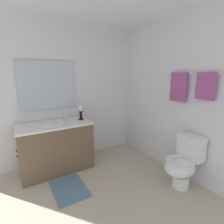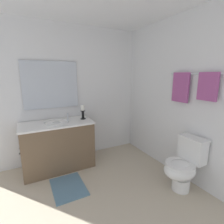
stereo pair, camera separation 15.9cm
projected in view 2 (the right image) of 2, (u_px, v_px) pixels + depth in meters
The scene contains 12 objects.
floor at pixel (101, 214), 1.98m from camera, with size 3.18×2.92×0.02m, color beige.
wall_back at pixel (195, 101), 2.38m from camera, with size 3.18×0.04×2.45m, color white.
wall_left at pixel (65, 95), 3.09m from camera, with size 0.04×2.92×2.45m, color white.
vanity_cabinet at pixel (58, 145), 2.88m from camera, with size 0.58×1.16×0.81m.
sink_basin at pixel (57, 125), 2.80m from camera, with size 0.40×0.40×0.24m.
mirror at pixel (51, 85), 2.91m from camera, with size 0.02×0.91×0.80m, color silver.
candle_holder_tall at pixel (83, 112), 2.99m from camera, with size 0.09×0.09×0.24m.
toilet at pixel (183, 165), 2.32m from camera, with size 0.39×0.54×0.75m.
towel_bar at pixel (195, 74), 2.27m from camera, with size 0.02×0.02×0.82m, color silver.
towel_near_vanity at pixel (181, 87), 2.48m from camera, with size 0.28×0.03×0.43m, color #A54C8C.
towel_center at pixel (208, 87), 2.11m from camera, with size 0.26×0.03×0.35m, color #A54C8C.
bath_mat at pixel (68, 187), 2.43m from camera, with size 0.60×0.44×0.02m, color slate.
Camera 2 is at (1.54, -0.67, 1.59)m, focal length 27.15 mm.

